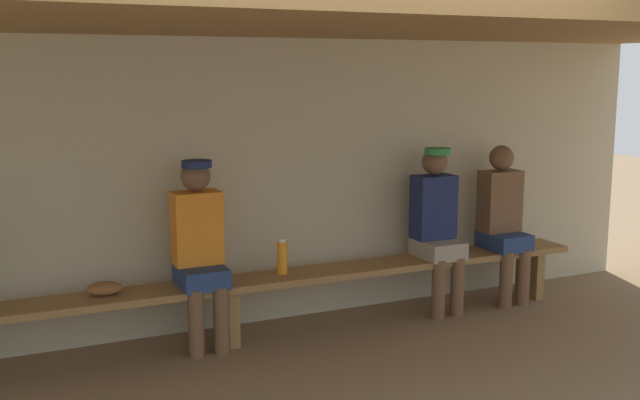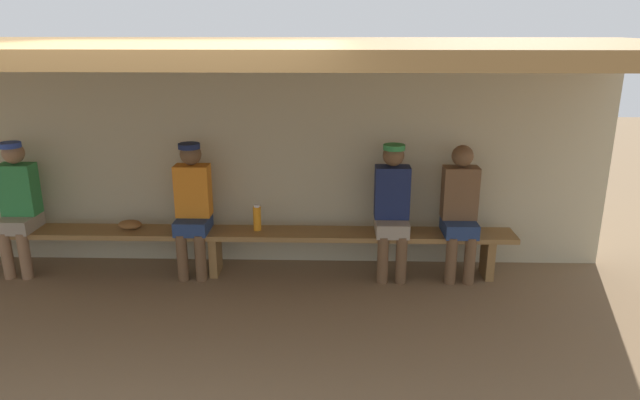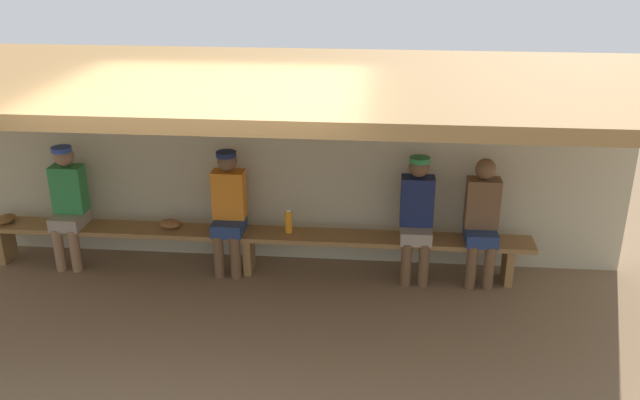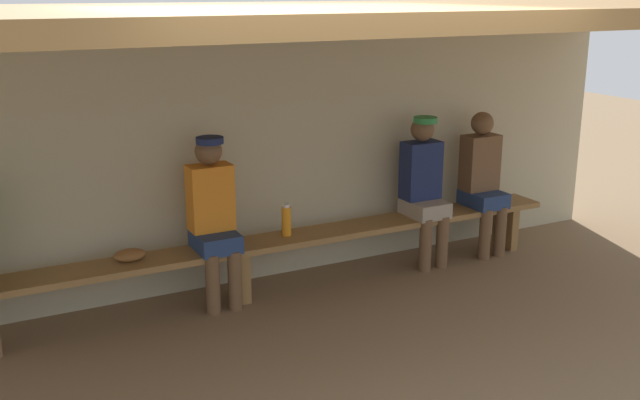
{
  "view_description": "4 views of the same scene",
  "coord_description": "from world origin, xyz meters",
  "px_view_note": "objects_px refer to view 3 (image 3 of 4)",
  "views": [
    {
      "loc": [
        -1.59,
        -3.52,
        1.97
      ],
      "look_at": [
        0.53,
        1.12,
        1.08
      ],
      "focal_mm": 42.55,
      "sensor_mm": 36.0,
      "label": 1
    },
    {
      "loc": [
        1.22,
        -3.85,
        2.46
      ],
      "look_at": [
        1.07,
        1.35,
        0.85
      ],
      "focal_mm": 32.35,
      "sensor_mm": 36.0,
      "label": 2
    },
    {
      "loc": [
        1.38,
        -5.06,
        3.54
      ],
      "look_at": [
        0.78,
        1.42,
        0.91
      ],
      "focal_mm": 38.78,
      "sensor_mm": 36.0,
      "label": 3
    },
    {
      "loc": [
        -2.01,
        -3.76,
        2.44
      ],
      "look_at": [
        0.62,
        1.35,
        0.8
      ],
      "focal_mm": 42.07,
      "sensor_mm": 36.0,
      "label": 4
    }
  ],
  "objects_px": {
    "player_in_white": "(417,213)",
    "baseball_glove_worn": "(6,219)",
    "player_middle": "(68,201)",
    "player_shirtless_tan": "(228,206)",
    "bench": "(248,238)",
    "player_with_sunglasses": "(482,217)",
    "baseball_glove_tan": "(170,224)",
    "water_bottle_green": "(289,221)"
  },
  "relations": [
    {
      "from": "water_bottle_green",
      "to": "baseball_glove_worn",
      "type": "bearing_deg",
      "value": -179.26
    },
    {
      "from": "player_with_sunglasses",
      "to": "water_bottle_green",
      "type": "relative_size",
      "value": 4.99
    },
    {
      "from": "baseball_glove_worn",
      "to": "bench",
      "type": "bearing_deg",
      "value": -73.46
    },
    {
      "from": "water_bottle_green",
      "to": "player_in_white",
      "type": "bearing_deg",
      "value": -1.22
    },
    {
      "from": "player_middle",
      "to": "player_shirtless_tan",
      "type": "relative_size",
      "value": 1.0
    },
    {
      "from": "bench",
      "to": "baseball_glove_tan",
      "type": "height_order",
      "value": "baseball_glove_tan"
    },
    {
      "from": "player_middle",
      "to": "baseball_glove_tan",
      "type": "distance_m",
      "value": 1.13
    },
    {
      "from": "player_middle",
      "to": "water_bottle_green",
      "type": "xyz_separation_m",
      "value": [
        2.39,
        0.03,
        -0.16
      ]
    },
    {
      "from": "player_with_sunglasses",
      "to": "baseball_glove_worn",
      "type": "height_order",
      "value": "player_with_sunglasses"
    },
    {
      "from": "baseball_glove_tan",
      "to": "water_bottle_green",
      "type": "bearing_deg",
      "value": 4.41
    },
    {
      "from": "player_in_white",
      "to": "water_bottle_green",
      "type": "height_order",
      "value": "player_in_white"
    },
    {
      "from": "player_middle",
      "to": "player_shirtless_tan",
      "type": "xyz_separation_m",
      "value": [
        1.76,
        0.0,
        0.0
      ]
    },
    {
      "from": "bench",
      "to": "baseball_glove_worn",
      "type": "distance_m",
      "value": 2.7
    },
    {
      "from": "player_shirtless_tan",
      "to": "baseball_glove_worn",
      "type": "distance_m",
      "value": 2.51
    },
    {
      "from": "baseball_glove_worn",
      "to": "player_middle",
      "type": "bearing_deg",
      "value": -72.71
    },
    {
      "from": "player_middle",
      "to": "bench",
      "type": "bearing_deg",
      "value": -0.1
    },
    {
      "from": "player_with_sunglasses",
      "to": "baseball_glove_tan",
      "type": "distance_m",
      "value": 3.31
    },
    {
      "from": "player_with_sunglasses",
      "to": "water_bottle_green",
      "type": "bearing_deg",
      "value": 179.17
    },
    {
      "from": "player_shirtless_tan",
      "to": "water_bottle_green",
      "type": "bearing_deg",
      "value": 2.58
    },
    {
      "from": "baseball_glove_worn",
      "to": "baseball_glove_tan",
      "type": "bearing_deg",
      "value": -72.41
    },
    {
      "from": "player_in_white",
      "to": "baseball_glove_worn",
      "type": "height_order",
      "value": "player_in_white"
    },
    {
      "from": "baseball_glove_worn",
      "to": "water_bottle_green",
      "type": "bearing_deg",
      "value": -72.9
    },
    {
      "from": "player_shirtless_tan",
      "to": "water_bottle_green",
      "type": "xyz_separation_m",
      "value": [
        0.63,
        0.03,
        -0.16
      ]
    },
    {
      "from": "bench",
      "to": "baseball_glove_tan",
      "type": "distance_m",
      "value": 0.87
    },
    {
      "from": "bench",
      "to": "water_bottle_green",
      "type": "distance_m",
      "value": 0.48
    },
    {
      "from": "player_shirtless_tan",
      "to": "baseball_glove_tan",
      "type": "distance_m",
      "value": 0.7
    },
    {
      "from": "bench",
      "to": "player_in_white",
      "type": "bearing_deg",
      "value": 0.12
    },
    {
      "from": "bench",
      "to": "water_bottle_green",
      "type": "relative_size",
      "value": 22.45
    },
    {
      "from": "bench",
      "to": "baseball_glove_worn",
      "type": "bearing_deg",
      "value": -179.82
    },
    {
      "from": "player_middle",
      "to": "water_bottle_green",
      "type": "distance_m",
      "value": 2.4
    },
    {
      "from": "water_bottle_green",
      "to": "player_shirtless_tan",
      "type": "bearing_deg",
      "value": -177.42
    },
    {
      "from": "bench",
      "to": "player_with_sunglasses",
      "type": "distance_m",
      "value": 2.46
    },
    {
      "from": "player_middle",
      "to": "player_shirtless_tan",
      "type": "height_order",
      "value": "same"
    },
    {
      "from": "player_in_white",
      "to": "player_middle",
      "type": "xyz_separation_m",
      "value": [
        -3.73,
        0.0,
        0.0
      ]
    },
    {
      "from": "water_bottle_green",
      "to": "baseball_glove_worn",
      "type": "distance_m",
      "value": 3.13
    },
    {
      "from": "player_shirtless_tan",
      "to": "player_with_sunglasses",
      "type": "xyz_separation_m",
      "value": [
        2.64,
        -0.0,
        -0.02
      ]
    },
    {
      "from": "player_middle",
      "to": "baseball_glove_tan",
      "type": "height_order",
      "value": "player_middle"
    },
    {
      "from": "player_with_sunglasses",
      "to": "baseball_glove_worn",
      "type": "relative_size",
      "value": 5.56
    },
    {
      "from": "player_in_white",
      "to": "player_with_sunglasses",
      "type": "distance_m",
      "value": 0.67
    },
    {
      "from": "player_shirtless_tan",
      "to": "baseball_glove_tan",
      "type": "xyz_separation_m",
      "value": [
        -0.66,
        0.03,
        -0.24
      ]
    },
    {
      "from": "water_bottle_green",
      "to": "baseball_glove_tan",
      "type": "height_order",
      "value": "water_bottle_green"
    },
    {
      "from": "player_in_white",
      "to": "player_middle",
      "type": "relative_size",
      "value": 1.0
    }
  ]
}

